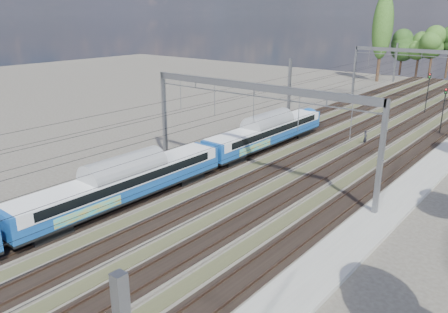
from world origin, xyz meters
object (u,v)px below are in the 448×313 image
Objects in this scene: emu_train at (120,179)px; worker at (365,138)px; signal_near at (428,88)px; signal_far at (444,105)px.

worker is (7.83, 29.33, -1.61)m from emu_train.
worker is at bearing -115.87° from signal_near.
signal_near is at bearing -3.49° from worker.
signal_near is (8.35, 51.09, 1.48)m from emu_train.
signal_near reaches higher than emu_train.
worker is at bearing 75.06° from emu_train.
signal_near is (0.52, 21.75, 3.09)m from worker.
signal_far is (5.54, 10.54, 2.90)m from worker.
worker is 0.28× the size of signal_far.
signal_far is at bearing -29.82° from worker.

